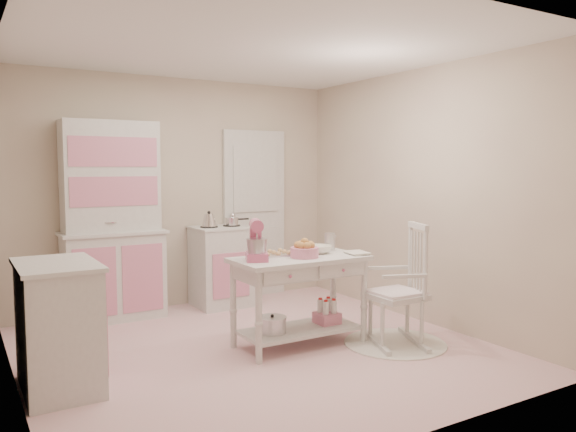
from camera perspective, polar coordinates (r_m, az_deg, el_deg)
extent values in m
plane|color=pink|center=(5.07, -3.12, -13.36)|extent=(3.80, 3.80, 0.00)
cube|color=white|center=(4.92, -3.27, 16.78)|extent=(3.80, 3.80, 0.04)
cube|color=beige|center=(6.56, -10.94, 2.32)|extent=(3.80, 0.04, 2.60)
cube|color=beige|center=(3.27, 12.53, -0.32)|extent=(3.80, 0.04, 2.60)
cube|color=beige|center=(4.28, -26.31, 0.52)|extent=(0.04, 3.80, 2.60)
cube|color=beige|center=(5.95, 13.25, 2.01)|extent=(0.04, 3.80, 2.60)
cube|color=silver|center=(6.93, -3.42, 0.23)|extent=(0.82, 0.05, 2.04)
cube|color=silver|center=(6.11, -17.41, -0.45)|extent=(1.06, 0.50, 2.08)
cube|color=silver|center=(6.52, -6.83, -5.06)|extent=(0.62, 0.57, 0.92)
cube|color=silver|center=(4.41, -22.29, -10.29)|extent=(0.54, 0.84, 0.92)
cylinder|color=white|center=(5.29, 10.82, -12.58)|extent=(0.92, 0.92, 0.01)
cube|color=silver|center=(5.15, 10.92, -6.80)|extent=(0.71, 0.85, 1.10)
cube|color=silver|center=(5.07, 1.18, -8.64)|extent=(1.20, 0.60, 0.80)
cube|color=#CA557E|center=(4.78, -3.21, -2.54)|extent=(0.29, 0.34, 0.34)
cube|color=silver|center=(5.07, -1.34, -3.95)|extent=(0.34, 0.24, 0.02)
cylinder|color=pink|center=(4.95, 1.69, -3.72)|extent=(0.25, 0.25, 0.09)
imported|color=white|center=(5.19, 3.15, -3.41)|extent=(0.24, 0.24, 0.07)
cylinder|color=silver|center=(5.35, 4.27, -2.65)|extent=(0.10, 0.10, 0.17)
imported|color=white|center=(5.15, 6.16, -3.80)|extent=(0.21, 0.26, 0.02)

